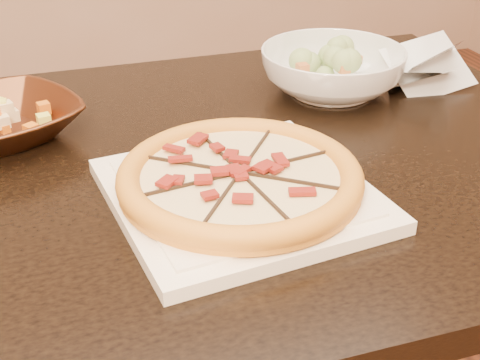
{
  "coord_description": "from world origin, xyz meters",
  "views": [
    {
      "loc": [
        -0.34,
        -0.98,
        1.19
      ],
      "look_at": [
        -0.11,
        -0.3,
        0.78
      ],
      "focal_mm": 50.0,
      "sensor_mm": 36.0,
      "label": 1
    }
  ],
  "objects_px": {
    "dining_table": "(160,231)",
    "plate": "(240,194)",
    "pizza": "(240,177)",
    "salad_bowl": "(332,71)",
    "bronze_bowl": "(3,121)"
  },
  "relations": [
    {
      "from": "plate",
      "to": "salad_bowl",
      "type": "distance_m",
      "value": 0.39
    },
    {
      "from": "pizza",
      "to": "bronze_bowl",
      "type": "xyz_separation_m",
      "value": [
        -0.27,
        0.28,
        -0.01
      ]
    },
    {
      "from": "dining_table",
      "to": "bronze_bowl",
      "type": "relative_size",
      "value": 6.06
    },
    {
      "from": "bronze_bowl",
      "to": "plate",
      "type": "bearing_deg",
      "value": -46.27
    },
    {
      "from": "plate",
      "to": "pizza",
      "type": "xyz_separation_m",
      "value": [
        -0.0,
        -0.0,
        0.02
      ]
    },
    {
      "from": "dining_table",
      "to": "salad_bowl",
      "type": "relative_size",
      "value": 5.37
    },
    {
      "from": "bronze_bowl",
      "to": "pizza",
      "type": "bearing_deg",
      "value": -46.27
    },
    {
      "from": "plate",
      "to": "bronze_bowl",
      "type": "distance_m",
      "value": 0.39
    },
    {
      "from": "pizza",
      "to": "bronze_bowl",
      "type": "bearing_deg",
      "value": 133.73
    },
    {
      "from": "bronze_bowl",
      "to": "dining_table",
      "type": "bearing_deg",
      "value": -38.82
    },
    {
      "from": "bronze_bowl",
      "to": "salad_bowl",
      "type": "xyz_separation_m",
      "value": [
        0.54,
        0.01,
        0.01
      ]
    },
    {
      "from": "plate",
      "to": "pizza",
      "type": "height_order",
      "value": "pizza"
    },
    {
      "from": "pizza",
      "to": "salad_bowl",
      "type": "bearing_deg",
      "value": 47.79
    },
    {
      "from": "dining_table",
      "to": "plate",
      "type": "height_order",
      "value": "plate"
    },
    {
      "from": "salad_bowl",
      "to": "dining_table",
      "type": "bearing_deg",
      "value": -154.83
    }
  ]
}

